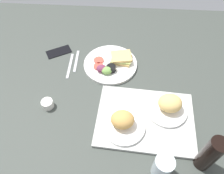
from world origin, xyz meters
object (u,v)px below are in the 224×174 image
drinking_glass (162,167)px  espresso_cup (48,104)px  serving_tray (145,119)px  fork (76,61)px  soda_bottle (210,154)px  plate_with_salad (111,64)px  cell_phone (59,52)px  bread_plate_far (123,122)px  knife (70,65)px  bread_plate_near (169,106)px

drinking_glass → espresso_cup: 59.65cm
serving_tray → fork: bearing=-42.9°
soda_bottle → fork: 82.96cm
serving_tray → soda_bottle: soda_bottle is taller
plate_with_salad → fork: (20.65, -2.41, -1.40)cm
drinking_glass → cell_phone: size_ratio=0.82×
bread_plate_far → espresso_cup: bread_plate_far is taller
bread_plate_far → knife: (31.39, -36.69, -4.41)cm
soda_bottle → bread_plate_far: bearing=-23.5°
bread_plate_far → drinking_glass: 24.49cm
fork → knife: (3.00, 4.00, 0.00)cm
bread_plate_near → espresso_cup: size_ratio=3.50×
fork → knife: 5.00cm
fork → cell_phone: 13.64cm
espresso_cup → cell_phone: bearing=-85.1°
bread_plate_far → drinking_glass: drinking_glass is taller
knife → cell_phone: bearing=-141.7°
fork → knife: size_ratio=0.89×
bread_plate_near → plate_with_salad: bearing=-44.6°
bread_plate_far → cell_phone: bearing=-49.7°
plate_with_salad → fork: 20.84cm
knife → bread_plate_near: bearing=61.9°
bread_plate_far → plate_with_salad: bread_plate_far is taller
soda_bottle → espresso_cup: bearing=-18.5°
bread_plate_far → plate_with_salad: bearing=-78.6°
drinking_glass → bread_plate_near: bearing=-100.3°
serving_tray → plate_with_salad: plate_with_salad is taller
drinking_glass → espresso_cup: bearing=-27.8°
drinking_glass → plate_with_salad: bearing=-67.6°
drinking_glass → knife: size_ratio=0.62×
espresso_cup → cell_phone: espresso_cup is taller
plate_with_salad → bread_plate_near: bearing=135.4°
bread_plate_far → knife: bread_plate_far is taller
plate_with_salad → espresso_cup: 41.32cm
plate_with_salad → soda_bottle: 67.02cm
fork → bread_plate_near: bearing=56.4°
drinking_glass → cell_phone: drinking_glass is taller
cell_phone → soda_bottle: bearing=110.5°
soda_bottle → bread_plate_near: bearing=-63.7°
serving_tray → soda_bottle: size_ratio=2.20×
cell_phone → serving_tray: bearing=110.4°
bread_plate_far → cell_phone: (40.23, -47.46, -4.26)cm
serving_tray → fork: (38.79, -36.10, -0.55)cm
espresso_cup → soda_bottle: bearing=161.5°
bread_plate_far → knife: bearing=-49.4°
soda_bottle → cell_phone: bearing=-40.2°
plate_with_salad → soda_bottle: soda_bottle is taller
plate_with_salad → drinking_glass: (-23.47, 57.01, 4.26)cm
bread_plate_far → serving_tray: bearing=-156.2°
serving_tray → cell_phone: (50.63, -42.87, -0.40)cm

